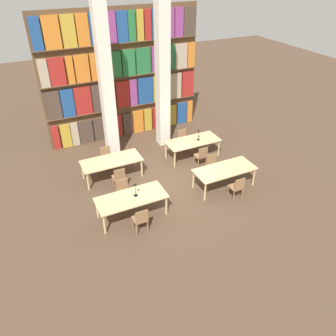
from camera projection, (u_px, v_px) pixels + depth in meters
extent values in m
plane|color=#4C3828|center=(167.00, 182.00, 12.25)|extent=(40.00, 40.00, 0.00)
cube|color=brown|center=(123.00, 77.00, 14.01)|extent=(6.92, 0.06, 5.50)
cube|color=brown|center=(128.00, 134.00, 15.50)|extent=(6.92, 0.35, 0.03)
cube|color=maroon|center=(56.00, 138.00, 14.01)|extent=(0.28, 0.20, 1.05)
cube|color=#B7932D|center=(66.00, 136.00, 14.17)|extent=(0.41, 0.20, 1.05)
cube|color=tan|center=(75.00, 134.00, 14.31)|extent=(0.31, 0.20, 1.05)
cube|color=#47382D|center=(86.00, 132.00, 14.48)|extent=(0.61, 0.20, 1.05)
cube|color=#47382D|center=(101.00, 129.00, 14.73)|extent=(0.65, 0.20, 1.05)
cube|color=maroon|center=(115.00, 126.00, 14.98)|extent=(0.59, 0.20, 1.05)
cube|color=#47382D|center=(127.00, 123.00, 15.18)|extent=(0.44, 0.20, 1.05)
cube|color=orange|center=(138.00, 121.00, 15.38)|extent=(0.48, 0.20, 1.05)
cube|color=#B7932D|center=(148.00, 119.00, 15.55)|extent=(0.36, 0.20, 1.05)
cube|color=maroon|center=(156.00, 118.00, 15.71)|extent=(0.36, 0.20, 1.05)
cube|color=tan|center=(163.00, 116.00, 15.86)|extent=(0.37, 0.20, 1.05)
cube|color=#B7932D|center=(171.00, 115.00, 16.01)|extent=(0.45, 0.20, 1.05)
cube|color=navy|center=(181.00, 113.00, 16.21)|extent=(0.49, 0.20, 1.05)
cube|color=orange|center=(189.00, 111.00, 16.37)|extent=(0.27, 0.20, 1.05)
cube|color=brown|center=(126.00, 106.00, 14.75)|extent=(6.92, 0.35, 0.03)
cube|color=#47382D|center=(53.00, 105.00, 13.28)|extent=(0.58, 0.20, 1.19)
cube|color=navy|center=(68.00, 103.00, 13.49)|extent=(0.51, 0.20, 1.19)
cube|color=maroon|center=(83.00, 100.00, 13.72)|extent=(0.70, 0.20, 1.19)
cube|color=#47382D|center=(98.00, 98.00, 13.96)|extent=(0.57, 0.20, 1.19)
cube|color=maroon|center=(110.00, 96.00, 14.15)|extent=(0.39, 0.20, 1.19)
cube|color=maroon|center=(123.00, 94.00, 14.35)|extent=(0.60, 0.20, 1.19)
cube|color=#84387A|center=(133.00, 92.00, 14.53)|extent=(0.32, 0.20, 1.19)
cube|color=navy|center=(145.00, 90.00, 14.74)|extent=(0.70, 0.20, 1.19)
cube|color=#B7932D|center=(157.00, 88.00, 14.96)|extent=(0.43, 0.20, 1.19)
cube|color=tan|center=(166.00, 87.00, 15.11)|extent=(0.30, 0.20, 1.19)
cube|color=tan|center=(175.00, 86.00, 15.29)|extent=(0.58, 0.20, 1.19)
cube|color=maroon|center=(187.00, 84.00, 15.52)|extent=(0.60, 0.20, 1.19)
cube|color=brown|center=(123.00, 76.00, 14.00)|extent=(6.92, 0.35, 0.03)
cube|color=tan|center=(43.00, 73.00, 12.52)|extent=(0.35, 0.20, 1.07)
cube|color=maroon|center=(57.00, 72.00, 12.70)|extent=(0.60, 0.20, 1.07)
cube|color=orange|center=(70.00, 70.00, 12.89)|extent=(0.26, 0.20, 1.07)
cube|color=orange|center=(82.00, 68.00, 13.05)|extent=(0.56, 0.20, 1.07)
cube|color=orange|center=(94.00, 67.00, 13.23)|extent=(0.29, 0.20, 1.07)
cube|color=navy|center=(101.00, 66.00, 13.35)|extent=(0.27, 0.20, 1.07)
cube|color=#236B38|center=(113.00, 65.00, 13.52)|extent=(0.67, 0.20, 1.07)
cube|color=#236B38|center=(128.00, 63.00, 13.76)|extent=(0.56, 0.20, 1.07)
cube|color=#236B38|center=(143.00, 61.00, 14.01)|extent=(0.63, 0.20, 1.07)
cube|color=#84387A|center=(158.00, 59.00, 14.26)|extent=(0.60, 0.20, 1.07)
cube|color=#236B38|center=(170.00, 57.00, 14.46)|extent=(0.43, 0.20, 1.07)
cube|color=tan|center=(181.00, 56.00, 14.66)|extent=(0.59, 0.20, 1.07)
cube|color=orange|center=(190.00, 55.00, 14.85)|extent=(0.34, 0.20, 1.07)
cube|color=brown|center=(121.00, 43.00, 13.25)|extent=(6.92, 0.35, 0.03)
cube|color=navy|center=(36.00, 34.00, 11.75)|extent=(0.38, 0.20, 1.17)
cube|color=orange|center=(51.00, 33.00, 11.95)|extent=(0.60, 0.20, 1.17)
cube|color=#B7932D|center=(68.00, 31.00, 12.17)|extent=(0.51, 0.20, 1.17)
cube|color=orange|center=(83.00, 30.00, 12.36)|extent=(0.46, 0.20, 1.17)
cube|color=navy|center=(94.00, 29.00, 12.52)|extent=(0.35, 0.20, 1.17)
cube|color=#84387A|center=(108.00, 28.00, 12.72)|extent=(0.63, 0.20, 1.17)
cube|color=navy|center=(122.00, 27.00, 12.92)|extent=(0.45, 0.20, 1.17)
cube|color=#236B38|center=(131.00, 26.00, 13.07)|extent=(0.30, 0.20, 1.17)
cube|color=#B7932D|center=(140.00, 25.00, 13.20)|extent=(0.28, 0.20, 1.17)
cube|color=maroon|center=(147.00, 25.00, 13.32)|extent=(0.29, 0.20, 1.17)
cube|color=navy|center=(156.00, 24.00, 13.46)|extent=(0.43, 0.20, 1.17)
cube|color=#84387A|center=(168.00, 23.00, 13.65)|extent=(0.55, 0.20, 1.17)
cube|color=#84387A|center=(178.00, 22.00, 13.84)|extent=(0.39, 0.20, 1.17)
cube|color=#47382D|center=(189.00, 21.00, 14.02)|extent=(0.56, 0.20, 1.17)
cube|color=silver|center=(106.00, 85.00, 12.32)|extent=(0.48, 0.48, 6.00)
cube|color=silver|center=(163.00, 77.00, 13.17)|extent=(0.48, 0.48, 6.00)
cube|color=tan|center=(131.00, 198.00, 10.25)|extent=(2.21, 0.97, 0.04)
cylinder|color=tan|center=(104.00, 224.00, 9.78)|extent=(0.07, 0.07, 0.71)
cylinder|color=tan|center=(166.00, 205.00, 10.53)|extent=(0.07, 0.07, 0.71)
cylinder|color=tan|center=(97.00, 209.00, 10.40)|extent=(0.07, 0.07, 0.71)
cylinder|color=tan|center=(156.00, 192.00, 11.14)|extent=(0.07, 0.07, 0.71)
cylinder|color=olive|center=(133.00, 223.00, 10.07)|extent=(0.04, 0.04, 0.41)
cylinder|color=olive|center=(144.00, 219.00, 10.20)|extent=(0.04, 0.04, 0.41)
cylinder|color=olive|center=(137.00, 230.00, 9.82)|extent=(0.04, 0.04, 0.41)
cylinder|color=olive|center=(148.00, 226.00, 9.95)|extent=(0.04, 0.04, 0.41)
cube|color=olive|center=(140.00, 219.00, 9.89)|extent=(0.42, 0.40, 0.04)
cube|color=olive|center=(142.00, 217.00, 9.62)|extent=(0.40, 0.03, 0.42)
cylinder|color=olive|center=(132.00, 200.00, 11.01)|extent=(0.04, 0.04, 0.41)
cylinder|color=olive|center=(121.00, 203.00, 10.88)|extent=(0.04, 0.04, 0.41)
cylinder|color=olive|center=(128.00, 194.00, 11.27)|extent=(0.04, 0.04, 0.41)
cylinder|color=olive|center=(118.00, 197.00, 11.14)|extent=(0.04, 0.04, 0.41)
cube|color=olive|center=(124.00, 193.00, 10.95)|extent=(0.42, 0.40, 0.04)
cube|color=olive|center=(122.00, 185.00, 10.97)|extent=(0.40, 0.03, 0.42)
cylinder|color=black|center=(136.00, 195.00, 10.31)|extent=(0.14, 0.14, 0.01)
cylinder|color=black|center=(135.00, 190.00, 10.20)|extent=(0.02, 0.02, 0.39)
cone|color=black|center=(135.00, 184.00, 10.07)|extent=(0.11, 0.11, 0.07)
cube|color=tan|center=(225.00, 169.00, 11.61)|extent=(2.21, 0.97, 0.04)
cylinder|color=tan|center=(205.00, 192.00, 11.14)|extent=(0.07, 0.07, 0.71)
cylinder|color=tan|center=(254.00, 177.00, 11.88)|extent=(0.07, 0.07, 0.71)
cylinder|color=tan|center=(193.00, 179.00, 11.75)|extent=(0.07, 0.07, 0.71)
cylinder|color=tan|center=(240.00, 166.00, 12.50)|extent=(0.07, 0.07, 0.71)
cylinder|color=olive|center=(228.00, 191.00, 11.44)|extent=(0.04, 0.04, 0.41)
cylinder|color=olive|center=(236.00, 188.00, 11.57)|extent=(0.04, 0.04, 0.41)
cylinder|color=olive|center=(234.00, 196.00, 11.18)|extent=(0.04, 0.04, 0.41)
cylinder|color=olive|center=(242.00, 193.00, 11.31)|extent=(0.04, 0.04, 0.41)
cube|color=olive|center=(236.00, 187.00, 11.25)|extent=(0.42, 0.40, 0.04)
cube|color=olive|center=(240.00, 184.00, 10.98)|extent=(0.40, 0.03, 0.42)
cylinder|color=olive|center=(220.00, 173.00, 12.38)|extent=(0.04, 0.04, 0.41)
cylinder|color=olive|center=(212.00, 175.00, 12.25)|extent=(0.04, 0.04, 0.41)
cylinder|color=olive|center=(215.00, 168.00, 12.63)|extent=(0.04, 0.04, 0.41)
cylinder|color=olive|center=(207.00, 171.00, 12.50)|extent=(0.04, 0.04, 0.41)
cube|color=olive|center=(214.00, 167.00, 12.32)|extent=(0.42, 0.40, 0.04)
cube|color=olive|center=(212.00, 159.00, 12.33)|extent=(0.40, 0.03, 0.42)
cube|color=tan|center=(111.00, 161.00, 12.10)|extent=(2.21, 0.97, 0.04)
cylinder|color=tan|center=(88.00, 182.00, 11.63)|extent=(0.07, 0.07, 0.71)
cylinder|color=tan|center=(142.00, 168.00, 12.37)|extent=(0.07, 0.07, 0.71)
cylinder|color=tan|center=(83.00, 170.00, 12.24)|extent=(0.07, 0.07, 0.71)
cylinder|color=tan|center=(134.00, 158.00, 12.99)|extent=(0.07, 0.07, 0.71)
cylinder|color=olive|center=(113.00, 181.00, 11.93)|extent=(0.04, 0.04, 0.41)
cylinder|color=olive|center=(122.00, 179.00, 12.06)|extent=(0.04, 0.04, 0.41)
cylinder|color=olive|center=(116.00, 186.00, 11.67)|extent=(0.04, 0.04, 0.41)
cylinder|color=olive|center=(125.00, 183.00, 11.80)|extent=(0.04, 0.04, 0.41)
cube|color=olive|center=(119.00, 177.00, 11.74)|extent=(0.42, 0.40, 0.04)
cube|color=olive|center=(120.00, 174.00, 11.48)|extent=(0.40, 0.03, 0.42)
cylinder|color=olive|center=(113.00, 164.00, 12.87)|extent=(0.04, 0.04, 0.41)
cylinder|color=olive|center=(104.00, 167.00, 12.74)|extent=(0.04, 0.04, 0.41)
cylinder|color=olive|center=(111.00, 160.00, 13.12)|extent=(0.04, 0.04, 0.41)
cylinder|color=olive|center=(102.00, 162.00, 12.99)|extent=(0.04, 0.04, 0.41)
cube|color=olive|center=(107.00, 159.00, 12.81)|extent=(0.42, 0.40, 0.04)
cube|color=olive|center=(105.00, 151.00, 12.82)|extent=(0.40, 0.03, 0.42)
cube|color=tan|center=(193.00, 141.00, 13.38)|extent=(2.21, 0.97, 0.04)
cylinder|color=tan|center=(175.00, 159.00, 12.91)|extent=(0.07, 0.07, 0.71)
cylinder|color=tan|center=(219.00, 148.00, 13.65)|extent=(0.07, 0.07, 0.71)
cylinder|color=tan|center=(166.00, 150.00, 13.52)|extent=(0.07, 0.07, 0.71)
cylinder|color=tan|center=(208.00, 140.00, 14.27)|extent=(0.07, 0.07, 0.71)
cylinder|color=olive|center=(194.00, 159.00, 13.19)|extent=(0.04, 0.04, 0.41)
cylinder|color=olive|center=(202.00, 157.00, 13.32)|extent=(0.04, 0.04, 0.41)
cylinder|color=olive|center=(198.00, 163.00, 12.93)|extent=(0.04, 0.04, 0.41)
cylinder|color=olive|center=(206.00, 161.00, 13.06)|extent=(0.04, 0.04, 0.41)
cube|color=olive|center=(200.00, 156.00, 13.00)|extent=(0.42, 0.40, 0.04)
cube|color=olive|center=(203.00, 153.00, 12.74)|extent=(0.40, 0.03, 0.42)
cylinder|color=olive|center=(189.00, 146.00, 14.13)|extent=(0.04, 0.04, 0.41)
cylinder|color=olive|center=(182.00, 148.00, 14.00)|extent=(0.04, 0.04, 0.41)
cylinder|color=olive|center=(185.00, 142.00, 14.39)|extent=(0.04, 0.04, 0.41)
cylinder|color=olive|center=(178.00, 144.00, 14.26)|extent=(0.04, 0.04, 0.41)
cube|color=olive|center=(184.00, 140.00, 14.07)|extent=(0.42, 0.40, 0.04)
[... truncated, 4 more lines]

